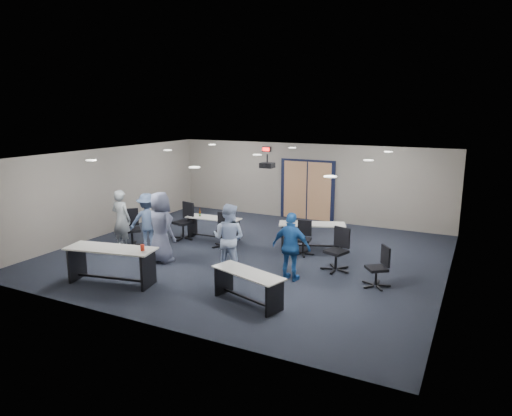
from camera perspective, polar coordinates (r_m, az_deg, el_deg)
The scene contains 25 objects.
floor at distance 12.51m, azimuth -0.88°, elevation -5.79°, with size 10.00×10.00×0.00m, color black.
back_wall at distance 16.22m, azimuth 6.48°, elevation 3.24°, with size 10.00×0.04×2.70m, color gray.
front_wall at distance 8.56m, azimuth -15.02°, elevation -5.40°, with size 10.00×0.04×2.70m, color gray.
left_wall at distance 15.09m, azimuth -17.99°, elevation 2.03°, with size 0.04×9.00×2.70m, color gray.
right_wall at distance 10.86m, azimuth 23.23°, elevation -2.24°, with size 0.04×9.00×2.70m, color gray.
ceiling at distance 11.95m, azimuth -0.92°, elevation 6.60°, with size 10.00×9.00×0.04m, color white.
double_door at distance 16.23m, azimuth 6.41°, elevation 2.17°, with size 2.00×0.07×2.20m.
exit_sign at distance 16.65m, azimuth 1.29°, elevation 7.36°, with size 0.32×0.07×0.18m.
ceiling_projector at distance 12.29m, azimuth 1.41°, elevation 5.38°, with size 0.35×0.32×0.37m.
ceiling_can_lights at distance 12.17m, azimuth -0.37°, elevation 6.57°, with size 6.24×5.74×0.02m, color white, non-canonical shape.
table_front_left at distance 10.85m, azimuth -17.60°, elevation -6.09°, with size 2.15×1.09×0.97m.
table_front_right at distance 9.36m, azimuth -1.01°, elevation -9.22°, with size 1.73×1.01×0.66m.
table_back_left at distance 13.84m, azimuth -5.36°, elevation -2.04°, with size 1.70×0.65×0.93m.
table_back_right at distance 12.91m, azimuth 6.99°, elevation -2.95°, with size 1.93×1.23×0.74m.
chair_back_a at distance 14.00m, azimuth -9.13°, elevation -1.63°, with size 0.69×0.69×1.10m, color black, non-canonical shape.
chair_back_b at distance 13.02m, azimuth -4.14°, elevation -2.84°, with size 0.62×0.62×0.98m, color black, non-canonical shape.
chair_back_c at distance 12.41m, azimuth 5.90°, elevation -3.80°, with size 0.58×0.58×0.92m, color black, non-canonical shape.
chair_back_d at distance 11.30m, azimuth 10.00°, elevation -5.18°, with size 0.67×0.67×1.06m, color black, non-canonical shape.
chair_loose_left at distance 13.54m, azimuth -15.29°, elevation -2.47°, with size 0.67×0.67×1.07m, color black, non-canonical shape.
chair_loose_right at distance 10.51m, azimuth 14.84°, elevation -7.11°, with size 0.59×0.59×0.93m, color black, non-canonical shape.
person_gray at distance 13.37m, azimuth -16.48°, elevation -1.36°, with size 0.62×0.40×1.69m, color #8E969B.
person_plaid at distance 11.96m, azimuth -11.81°, elevation -2.35°, with size 0.89×0.58×1.83m, color slate.
person_lightblue at distance 10.98m, azimuth -3.42°, elevation -3.80°, with size 0.82×0.64×1.70m, color #BACFF6.
person_navy at distance 10.49m, azimuth 4.44°, elevation -4.86°, with size 0.94×0.39×1.60m, color #1B4E97.
person_back at distance 13.25m, azimuth -13.39°, elevation -1.56°, with size 1.02×0.58×1.58m, color #485D82.
Camera 1 is at (5.50, -10.54, 3.90)m, focal length 32.00 mm.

